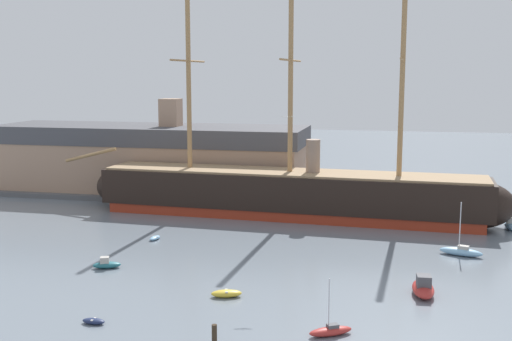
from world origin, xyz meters
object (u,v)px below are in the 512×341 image
object	(u,v)px
dinghy_alongside_bow	(155,238)
seagull_in_flight	(287,117)
motorboat_distant_centre	(324,196)
motorboat_mid_right	(423,288)
dinghy_far_left	(125,204)
mooring_piling_nearest	(214,335)
dinghy_foreground_left	(94,321)
tall_ship	(290,193)
motorboat_far_right	(511,225)
dockside_warehouse_left	(151,160)
dinghy_near_centre	(226,293)
sailboat_foreground_right	(331,331)
sailboat_alongside_stern	(461,251)
motorboat_mid_left	(106,264)

from	to	relation	value
dinghy_alongside_bow	seagull_in_flight	xyz separation A→B (m)	(18.14, -8.69, 15.91)
motorboat_distant_centre	seagull_in_flight	world-z (taller)	seagull_in_flight
motorboat_mid_right	motorboat_distant_centre	size ratio (longest dim) A/B	1.14
dinghy_far_left	seagull_in_flight	size ratio (longest dim) A/B	1.35
mooring_piling_nearest	dinghy_foreground_left	bearing A→B (deg)	171.35
tall_ship	dinghy_far_left	world-z (taller)	tall_ship
motorboat_far_right	dockside_warehouse_left	distance (m)	58.38
dinghy_near_centre	dinghy_far_left	world-z (taller)	dinghy_near_centre
motorboat_mid_right	mooring_piling_nearest	distance (m)	21.71
mooring_piling_nearest	motorboat_far_right	bearing A→B (deg)	57.07
sailboat_foreground_right	dockside_warehouse_left	xyz separation A→B (m)	(-36.75, 53.55, 5.44)
dockside_warehouse_left	seagull_in_flight	bearing A→B (deg)	-51.28
dockside_warehouse_left	seagull_in_flight	world-z (taller)	dockside_warehouse_left
motorboat_far_right	seagull_in_flight	size ratio (longest dim) A/B	2.65
motorboat_mid_right	sailboat_alongside_stern	world-z (taller)	sailboat_alongside_stern
motorboat_mid_right	sailboat_alongside_stern	bearing A→B (deg)	71.81
dinghy_alongside_bow	mooring_piling_nearest	bearing A→B (deg)	-60.20
dinghy_near_centre	dinghy_foreground_left	bearing A→B (deg)	-136.52
motorboat_mid_left	dinghy_far_left	world-z (taller)	motorboat_mid_left
sailboat_foreground_right	motorboat_far_right	bearing A→B (deg)	63.66
dinghy_near_centre	dinghy_alongside_bow	distance (m)	22.63
dinghy_foreground_left	dockside_warehouse_left	world-z (taller)	dockside_warehouse_left
motorboat_mid_right	seagull_in_flight	xyz separation A→B (m)	(-13.74, 4.43, 15.44)
dinghy_near_centre	seagull_in_flight	size ratio (longest dim) A/B	2.22
tall_ship	dockside_warehouse_left	distance (m)	29.48
dinghy_foreground_left	mooring_piling_nearest	size ratio (longest dim) A/B	1.25
dinghy_far_left	motorboat_distant_centre	xyz separation A→B (m)	(29.92, 11.45, 0.41)
tall_ship	motorboat_far_right	size ratio (longest dim) A/B	18.28
motorboat_distant_centre	sailboat_foreground_right	bearing A→B (deg)	-82.80
dinghy_near_centre	motorboat_far_right	distance (m)	44.94
motorboat_far_right	dockside_warehouse_left	xyz separation A→B (m)	(-56.52, 13.62, 5.30)
sailboat_alongside_stern	motorboat_mid_left	bearing A→B (deg)	-160.50
dinghy_alongside_bow	dockside_warehouse_left	world-z (taller)	dockside_warehouse_left
dockside_warehouse_left	tall_ship	bearing A→B (deg)	-25.70
tall_ship	mooring_piling_nearest	xyz separation A→B (m)	(1.81, -44.45, -2.71)
dinghy_alongside_bow	motorboat_far_right	size ratio (longest dim) A/B	0.58
sailboat_foreground_right	dinghy_near_centre	distance (m)	12.23
sailboat_foreground_right	sailboat_alongside_stern	bearing A→B (deg)	64.46
tall_ship	dinghy_alongside_bow	xyz separation A→B (m)	(-14.17, -16.56, -3.27)
dinghy_far_left	seagull_in_flight	bearing A→B (deg)	-41.64
tall_ship	dinghy_near_centre	world-z (taller)	tall_ship
sailboat_alongside_stern	motorboat_distant_centre	bearing A→B (deg)	123.44
tall_ship	dockside_warehouse_left	size ratio (longest dim) A/B	1.16
dinghy_alongside_bow	motorboat_distant_centre	size ratio (longest dim) A/B	0.49
sailboat_foreground_right	mooring_piling_nearest	size ratio (longest dim) A/B	2.96
motorboat_far_right	motorboat_mid_right	bearing A→B (deg)	-113.16
dinghy_near_centre	motorboat_far_right	bearing A→B (deg)	47.97
dinghy_alongside_bow	dinghy_far_left	distance (m)	22.13
sailboat_alongside_stern	dinghy_alongside_bow	bearing A→B (deg)	-178.22
dinghy_alongside_bow	motorboat_mid_right	bearing A→B (deg)	-22.36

